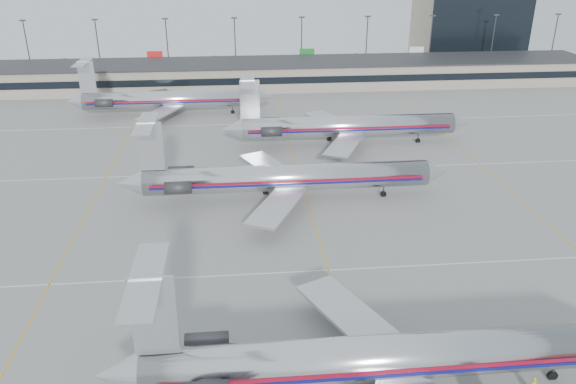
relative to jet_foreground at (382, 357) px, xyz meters
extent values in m
plane|color=gray|center=(-1.14, 8.57, -3.48)|extent=(260.00, 260.00, 0.00)
cube|color=silver|center=(-1.14, 18.57, -3.47)|extent=(160.00, 0.15, 0.02)
cube|color=gray|center=(-1.14, 106.57, -0.48)|extent=(160.00, 16.00, 6.00)
cube|color=black|center=(-1.14, 98.47, -0.28)|extent=(160.00, 0.20, 1.60)
cube|color=#2D2D30|center=(-1.14, 106.57, 2.62)|extent=(162.00, 17.00, 0.30)
cylinder|color=#38383D|center=(-64.14, 120.57, 4.02)|extent=(0.30, 0.30, 15.00)
cube|color=#2D2D30|center=(-64.14, 120.57, 11.62)|extent=(1.60, 0.40, 0.35)
cylinder|color=#38383D|center=(-46.14, 120.57, 4.02)|extent=(0.30, 0.30, 15.00)
cube|color=#2D2D30|center=(-46.14, 120.57, 11.62)|extent=(1.60, 0.40, 0.35)
cylinder|color=#38383D|center=(-28.14, 120.57, 4.02)|extent=(0.30, 0.30, 15.00)
cube|color=#2D2D30|center=(-28.14, 120.57, 11.62)|extent=(1.60, 0.40, 0.35)
cylinder|color=#38383D|center=(-10.14, 120.57, 4.02)|extent=(0.30, 0.30, 15.00)
cube|color=#2D2D30|center=(-10.14, 120.57, 11.62)|extent=(1.60, 0.40, 0.35)
cylinder|color=#38383D|center=(7.86, 120.57, 4.02)|extent=(0.30, 0.30, 15.00)
cube|color=#2D2D30|center=(7.86, 120.57, 11.62)|extent=(1.60, 0.40, 0.35)
cylinder|color=#38383D|center=(25.86, 120.57, 4.02)|extent=(0.30, 0.30, 15.00)
cube|color=#2D2D30|center=(25.86, 120.57, 11.62)|extent=(1.60, 0.40, 0.35)
cylinder|color=#38383D|center=(43.86, 120.57, 4.02)|extent=(0.30, 0.30, 15.00)
cube|color=#2D2D30|center=(43.86, 120.57, 11.62)|extent=(1.60, 0.40, 0.35)
cylinder|color=#38383D|center=(61.86, 120.57, 4.02)|extent=(0.30, 0.30, 15.00)
cube|color=#2D2D30|center=(61.86, 120.57, 11.62)|extent=(1.60, 0.40, 0.35)
cylinder|color=#38383D|center=(79.86, 120.57, 4.02)|extent=(0.30, 0.30, 15.00)
cube|color=#2D2D30|center=(79.86, 120.57, 11.62)|extent=(1.60, 0.40, 0.35)
cube|color=tan|center=(60.86, 136.57, 9.02)|extent=(30.00, 20.00, 25.00)
cylinder|color=silver|center=(0.97, 0.00, -0.05)|extent=(39.19, 3.62, 3.62)
cone|color=silver|center=(-20.39, 0.00, -0.05)|extent=(3.53, 3.62, 3.62)
cube|color=maroon|center=(0.97, -1.82, 0.09)|extent=(37.23, 0.05, 0.34)
cube|color=navy|center=(0.97, -1.82, -0.30)|extent=(37.23, 0.05, 0.27)
cube|color=silver|center=(-0.99, 6.86, -1.03)|extent=(9.11, 13.28, 0.31)
cube|color=silver|center=(-17.16, 0.00, 5.09)|extent=(3.33, 0.24, 6.66)
cube|color=silver|center=(-17.45, 0.00, 8.22)|extent=(2.35, 10.29, 0.18)
cylinder|color=#2D2D30|center=(-13.73, 2.80, 0.24)|extent=(3.53, 1.67, 1.67)
cylinder|color=#2D2D30|center=(14.68, 0.00, -2.67)|extent=(0.20, 0.20, 1.62)
cylinder|color=#2D2D30|center=(-1.97, 2.35, -2.67)|extent=(0.20, 0.20, 1.62)
cylinder|color=black|center=(14.68, 0.00, -3.14)|extent=(0.88, 0.29, 0.88)
cylinder|color=silver|center=(-3.88, 37.48, -0.04)|extent=(39.39, 3.64, 3.64)
cone|color=silver|center=(17.39, 37.48, -0.04)|extent=(3.15, 3.64, 3.64)
cone|color=silver|center=(-25.35, 37.48, -0.04)|extent=(3.54, 3.64, 3.64)
cube|color=maroon|center=(-3.88, 35.64, 0.11)|extent=(37.42, 0.05, 0.34)
cube|color=navy|center=(-3.88, 35.64, -0.28)|extent=(37.42, 0.05, 0.28)
cube|color=silver|center=(-5.85, 44.37, -1.02)|extent=(9.16, 13.35, 0.32)
cube|color=silver|center=(-5.85, 30.58, -1.02)|extent=(9.16, 13.35, 0.32)
cube|color=silver|center=(-22.10, 37.48, 5.13)|extent=(3.35, 0.25, 6.70)
cube|color=silver|center=(-22.39, 37.48, 8.29)|extent=(2.36, 10.34, 0.18)
cylinder|color=#2D2D30|center=(-18.65, 40.28, 0.26)|extent=(3.54, 1.67, 1.67)
cylinder|color=#2D2D30|center=(-18.65, 34.67, 0.26)|extent=(3.54, 1.67, 1.67)
cylinder|color=#2D2D30|center=(9.90, 37.48, -2.67)|extent=(0.20, 0.20, 1.62)
cylinder|color=#2D2D30|center=(-6.84, 35.11, -2.67)|extent=(0.20, 0.20, 1.62)
cylinder|color=#2D2D30|center=(-6.84, 39.84, -2.67)|extent=(0.20, 0.20, 1.62)
cylinder|color=black|center=(9.90, 37.48, -3.14)|extent=(0.89, 0.30, 0.89)
cylinder|color=silver|center=(9.18, 60.17, 0.00)|extent=(37.80, 3.68, 3.68)
cone|color=silver|center=(29.67, 60.17, 0.00)|extent=(3.18, 3.68, 3.68)
cone|color=silver|center=(-11.51, 60.17, 0.00)|extent=(3.58, 3.68, 3.68)
cube|color=maroon|center=(9.18, 58.32, 0.15)|extent=(35.91, 0.05, 0.35)
cube|color=navy|center=(9.18, 58.32, -0.25)|extent=(35.91, 0.05, 0.28)
cube|color=silver|center=(7.19, 67.13, -1.00)|extent=(9.25, 13.49, 0.32)
cube|color=silver|center=(7.19, 53.21, -1.00)|extent=(9.25, 13.49, 0.32)
cube|color=silver|center=(-8.23, 60.17, 5.22)|extent=(3.38, 0.25, 6.76)
cube|color=silver|center=(-8.53, 60.17, 8.41)|extent=(2.39, 10.45, 0.18)
cylinder|color=#2D2D30|center=(-4.75, 63.01, 0.30)|extent=(3.58, 1.69, 1.69)
cylinder|color=#2D2D30|center=(-4.75, 57.34, 0.30)|extent=(3.58, 1.69, 1.69)
cylinder|color=#2D2D30|center=(22.11, 60.17, -2.66)|extent=(0.20, 0.20, 1.64)
cylinder|color=#2D2D30|center=(6.20, 57.78, -2.66)|extent=(0.20, 0.20, 1.64)
cylinder|color=#2D2D30|center=(6.20, 62.56, -2.66)|extent=(0.20, 0.20, 1.64)
cylinder|color=black|center=(22.11, 60.17, -3.13)|extent=(0.90, 0.30, 0.90)
cylinder|color=silver|center=(-23.77, 82.46, -0.14)|extent=(36.32, 3.54, 3.54)
cone|color=silver|center=(-4.07, 82.46, -0.14)|extent=(3.06, 3.54, 3.54)
cone|color=silver|center=(-43.65, 82.46, -0.14)|extent=(3.44, 3.54, 3.54)
cube|color=maroon|center=(-23.77, 80.68, 0.01)|extent=(34.51, 0.05, 0.33)
cube|color=navy|center=(-23.77, 80.68, -0.38)|extent=(34.51, 0.05, 0.27)
cube|color=silver|center=(-25.68, 89.15, -1.09)|extent=(8.89, 12.96, 0.31)
cube|color=silver|center=(-25.68, 75.77, -1.09)|extent=(8.89, 12.96, 0.31)
cube|color=silver|center=(-40.49, 82.46, 4.88)|extent=(3.25, 0.24, 6.50)
cube|color=silver|center=(-40.78, 82.46, 7.94)|extent=(2.29, 10.04, 0.17)
cylinder|color=#2D2D30|center=(-37.15, 85.19, 0.15)|extent=(3.44, 1.62, 1.62)
cylinder|color=#2D2D30|center=(-37.15, 79.74, 0.15)|extent=(3.44, 1.62, 1.62)
cylinder|color=#2D2D30|center=(-11.34, 82.46, -2.69)|extent=(0.19, 0.19, 1.58)
cylinder|color=#2D2D30|center=(-26.63, 80.17, -2.69)|extent=(0.19, 0.19, 1.58)
cylinder|color=#2D2D30|center=(-26.63, 84.76, -2.69)|extent=(0.19, 0.19, 1.58)
cylinder|color=black|center=(-11.34, 82.46, -3.15)|extent=(0.86, 0.29, 0.86)
cube|color=gray|center=(-0.17, 1.79, -3.05)|extent=(3.69, 2.11, 0.48)
cube|color=#2D2D30|center=(0.41, 1.79, -1.93)|extent=(3.64, 1.74, 1.25)
cylinder|color=black|center=(1.09, 2.32, -3.24)|extent=(0.48, 0.15, 0.48)
cylinder|color=black|center=(1.09, 1.25, -3.24)|extent=(0.48, 0.15, 0.48)
cylinder|color=black|center=(-1.42, 2.32, -3.24)|extent=(0.48, 0.15, 0.48)
cylinder|color=black|center=(-1.42, 1.25, -3.24)|extent=(0.48, 0.15, 0.48)
camera|label=1|loc=(-10.69, -34.11, 29.77)|focal=35.00mm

